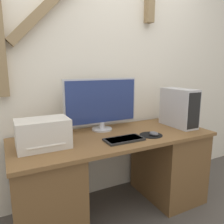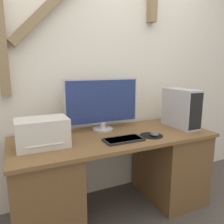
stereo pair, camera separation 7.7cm
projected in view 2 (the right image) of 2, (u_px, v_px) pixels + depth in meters
wall_back at (97, 64)px, 2.16m from camera, size 6.40×0.13×2.70m
desk at (115, 173)px, 1.99m from camera, size 1.76×0.70×0.74m
monitor at (102, 103)px, 2.05m from camera, size 0.72×0.19×0.49m
keyboard at (124, 139)px, 1.78m from camera, size 0.32×0.16×0.02m
mousepad at (151, 136)px, 1.91m from camera, size 0.20×0.20×0.00m
mouse at (154, 134)px, 1.89m from camera, size 0.07×0.09×0.03m
computer_tower at (181, 108)px, 2.17m from camera, size 0.17×0.40×0.38m
printer at (42, 133)px, 1.63m from camera, size 0.38×0.25×0.22m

